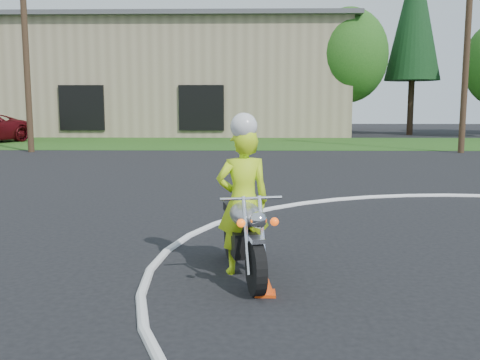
{
  "coord_description": "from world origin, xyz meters",
  "views": [
    {
      "loc": [
        -4.66,
        -3.78,
        2.18
      ],
      "look_at": [
        -4.83,
        3.89,
        1.1
      ],
      "focal_mm": 40.0,
      "sensor_mm": 36.0,
      "label": 1
    }
  ],
  "objects": [
    {
      "name": "grass_strip",
      "position": [
        0.0,
        27.0,
        0.01
      ],
      "size": [
        120.0,
        10.0,
        0.02
      ],
      "primitive_type": "cube",
      "color": "#1E4714",
      "rests_on": "ground"
    },
    {
      "name": "primary_motorcycle",
      "position": [
        -4.76,
        2.85,
        0.55
      ],
      "size": [
        0.77,
        2.11,
        1.12
      ],
      "rotation": [
        0.0,
        0.0,
        0.22
      ],
      "color": "black",
      "rests_on": "ground"
    },
    {
      "name": "rider_primary_grp",
      "position": [
        -4.77,
        2.98,
        1.01
      ],
      "size": [
        0.77,
        0.59,
        2.08
      ],
      "rotation": [
        0.0,
        0.0,
        0.22
      ],
      "color": "#BEEA18",
      "rests_on": "ground"
    },
    {
      "name": "warehouse",
      "position": [
        -18.0,
        39.99,
        4.16
      ],
      "size": [
        41.0,
        17.0,
        8.3
      ],
      "color": "tan",
      "rests_on": "ground"
    },
    {
      "name": "utility_poles",
      "position": [
        5.0,
        21.0,
        5.2
      ],
      "size": [
        41.6,
        1.12,
        10.0
      ],
      "color": "#473321",
      "rests_on": "ground"
    }
  ]
}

